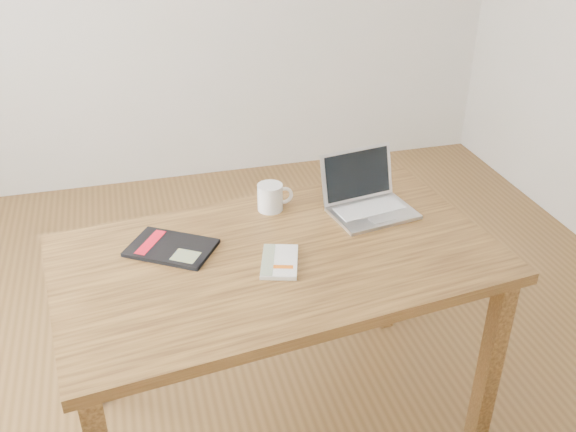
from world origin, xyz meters
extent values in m
plane|color=brown|center=(0.00, 0.00, 0.00)|extent=(4.00, 4.00, 0.00)
cube|color=brown|center=(0.05, -0.19, 0.73)|extent=(1.50, 0.97, 0.04)
cube|color=brown|center=(0.73, -0.46, 0.35)|extent=(0.07, 0.07, 0.71)
cube|color=brown|center=(-0.63, 0.07, 0.35)|extent=(0.07, 0.07, 0.71)
cube|color=brown|center=(0.65, 0.23, 0.35)|extent=(0.07, 0.07, 0.71)
cube|color=beige|center=(0.04, -0.25, 0.76)|extent=(0.16, 0.21, 0.01)
cube|color=white|center=(0.04, -0.25, 0.76)|extent=(0.16, 0.21, 0.02)
cube|color=gray|center=(0.01, -0.24, 0.77)|extent=(0.09, 0.18, 0.00)
cube|color=orange|center=(0.04, -0.29, 0.77)|extent=(0.06, 0.04, 0.00)
cube|color=black|center=(-0.28, -0.08, 0.76)|extent=(0.32, 0.30, 0.01)
cube|color=red|center=(-0.34, -0.04, 0.76)|extent=(0.12, 0.15, 0.00)
cube|color=#7D875B|center=(-0.24, -0.15, 0.76)|extent=(0.11, 0.10, 0.00)
cube|color=silver|center=(0.44, -0.03, 0.76)|extent=(0.32, 0.24, 0.01)
cube|color=silver|center=(0.44, -0.01, 0.76)|extent=(0.26, 0.14, 0.00)
cube|color=#BCBCC1|center=(0.45, -0.09, 0.76)|extent=(0.09, 0.06, 0.00)
cube|color=silver|center=(0.42, 0.09, 0.86)|extent=(0.29, 0.10, 0.19)
cube|color=black|center=(0.42, 0.08, 0.86)|extent=(0.26, 0.09, 0.16)
cylinder|color=white|center=(0.10, 0.10, 0.80)|extent=(0.09, 0.09, 0.10)
cylinder|color=black|center=(0.10, 0.10, 0.84)|extent=(0.08, 0.08, 0.01)
torus|color=white|center=(0.15, 0.10, 0.80)|extent=(0.07, 0.01, 0.07)
camera|label=1|loc=(-0.37, -1.88, 1.89)|focal=40.00mm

